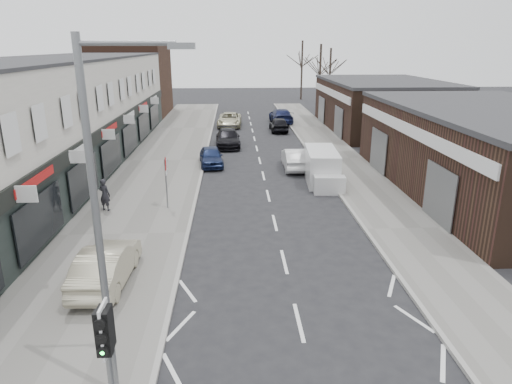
{
  "coord_description": "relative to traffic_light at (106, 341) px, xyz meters",
  "views": [
    {
      "loc": [
        -1.88,
        -9.67,
        7.89
      ],
      "look_at": [
        -1.04,
        6.67,
        2.6
      ],
      "focal_mm": 32.0,
      "sensor_mm": 36.0,
      "label": 1
    }
  ],
  "objects": [
    {
      "name": "right_unit_far",
      "position": [
        16.9,
        36.02,
        -0.16
      ],
      "size": [
        10.0,
        16.0,
        4.5
      ],
      "primitive_type": "cube",
      "color": "#342117",
      "rests_on": "ground"
    },
    {
      "name": "warning_sign",
      "position": [
        -0.76,
        14.02,
        -0.21
      ],
      "size": [
        0.12,
        0.8,
        2.7
      ],
      "color": "slate",
      "rests_on": "pavement_left"
    },
    {
      "name": "street_lamp",
      "position": [
        -0.13,
        1.22,
        2.2
      ],
      "size": [
        2.23,
        0.22,
        8.0
      ],
      "color": "slate",
      "rests_on": "pavement_left"
    },
    {
      "name": "ground",
      "position": [
        4.4,
        2.02,
        -2.41
      ],
      "size": [
        160.0,
        160.0,
        0.0
      ],
      "primitive_type": "plane",
      "color": "black",
      "rests_on": "ground"
    },
    {
      "name": "tree_far_c",
      "position": [
        12.9,
        62.02,
        -2.41
      ],
      "size": [
        3.6,
        3.6,
        8.5
      ],
      "primitive_type": null,
      "color": "#382D26",
      "rests_on": "ground"
    },
    {
      "name": "pedestrian",
      "position": [
        -3.79,
        13.81,
        -1.49
      ],
      "size": [
        0.69,
        0.58,
        1.61
      ],
      "primitive_type": "imported",
      "rotation": [
        0.0,
        0.0,
        2.75
      ],
      "color": "black",
      "rests_on": "pavement_left"
    },
    {
      "name": "brick_block_far",
      "position": [
        -9.1,
        47.02,
        1.59
      ],
      "size": [
        8.0,
        10.0,
        8.0
      ],
      "primitive_type": "cube",
      "color": "#41271C",
      "rests_on": "ground"
    },
    {
      "name": "parked_car_left_c",
      "position": [
        2.2,
        38.42,
        -1.73
      ],
      "size": [
        2.52,
        5.06,
        1.38
      ],
      "primitive_type": "imported",
      "rotation": [
        0.0,
        0.0,
        -0.05
      ],
      "color": "#BDB997",
      "rests_on": "ground"
    },
    {
      "name": "pavement_right",
      "position": [
        10.15,
        24.02,
        -2.35
      ],
      "size": [
        3.5,
        64.0,
        0.12
      ],
      "primitive_type": "cube",
      "color": "slate",
      "rests_on": "ground"
    },
    {
      "name": "sedan_on_pavement",
      "position": [
        -1.83,
        6.5,
        -1.62
      ],
      "size": [
        1.59,
        4.17,
        1.36
      ],
      "primitive_type": "imported",
      "rotation": [
        0.0,
        0.0,
        3.1
      ],
      "color": "#ADA68B",
      "rests_on": "pavement_left"
    },
    {
      "name": "parked_car_left_a",
      "position": [
        1.0,
        22.77,
        -1.77
      ],
      "size": [
        1.9,
        3.9,
        1.28
      ],
      "primitive_type": "imported",
      "rotation": [
        0.0,
        0.0,
        0.1
      ],
      "color": "#162145",
      "rests_on": "ground"
    },
    {
      "name": "parked_car_right_b",
      "position": [
        6.89,
        35.45,
        -1.74
      ],
      "size": [
        1.65,
        4.0,
        1.36
      ],
      "primitive_type": "imported",
      "rotation": [
        0.0,
        0.0,
        3.15
      ],
      "color": "black",
      "rests_on": "ground"
    },
    {
      "name": "parked_car_right_a",
      "position": [
        6.6,
        21.66,
        -1.73
      ],
      "size": [
        1.51,
        4.17,
        1.37
      ],
      "primitive_type": "imported",
      "rotation": [
        0.0,
        0.0,
        3.13
      ],
      "color": "silver",
      "rests_on": "ground"
    },
    {
      "name": "parked_car_right_c",
      "position": [
        7.61,
        40.31,
        -1.66
      ],
      "size": [
        2.3,
        5.26,
        1.51
      ],
      "primitive_type": "imported",
      "rotation": [
        0.0,
        0.0,
        3.18
      ],
      "color": "#13193B",
      "rests_on": "ground"
    },
    {
      "name": "right_unit_near",
      "position": [
        16.9,
        16.02,
        -0.16
      ],
      "size": [
        10.0,
        18.0,
        4.5
      ],
      "primitive_type": "cube",
      "color": "#342117",
      "rests_on": "ground"
    },
    {
      "name": "tree_far_a",
      "position": [
        13.4,
        50.02,
        -2.41
      ],
      "size": [
        3.6,
        3.6,
        8.0
      ],
      "primitive_type": null,
      "color": "#382D26",
      "rests_on": "ground"
    },
    {
      "name": "white_van",
      "position": [
        7.8,
        18.47,
        -1.5
      ],
      "size": [
        2.04,
        5.07,
        1.93
      ],
      "rotation": [
        0.0,
        0.0,
        -0.07
      ],
      "color": "silver",
      "rests_on": "ground"
    },
    {
      "name": "parked_car_left_b",
      "position": [
        2.1,
        28.89,
        -1.73
      ],
      "size": [
        2.06,
        4.77,
        1.37
      ],
      "primitive_type": "imported",
      "rotation": [
        0.0,
        0.0,
        0.03
      ],
      "color": "black",
      "rests_on": "ground"
    },
    {
      "name": "pavement_left",
      "position": [
        -2.35,
        24.02,
        -2.35
      ],
      "size": [
        5.5,
        64.0,
        0.12
      ],
      "primitive_type": "cube",
      "color": "slate",
      "rests_on": "ground"
    },
    {
      "name": "traffic_light",
      "position": [
        0.0,
        0.0,
        0.0
      ],
      "size": [
        0.28,
        0.6,
        3.1
      ],
      "color": "slate",
      "rests_on": "pavement_left"
    },
    {
      "name": "shop_terrace_left",
      "position": [
        -9.1,
        21.52,
        1.14
      ],
      "size": [
        8.0,
        41.0,
        7.1
      ],
      "primitive_type": "cube",
      "color": "silver",
      "rests_on": "ground"
    },
    {
      "name": "tree_far_b",
      "position": [
        15.9,
        56.02,
        -2.41
      ],
      "size": [
        3.6,
        3.6,
        7.5
      ],
      "primitive_type": null,
      "color": "#382D26",
      "rests_on": "ground"
    }
  ]
}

